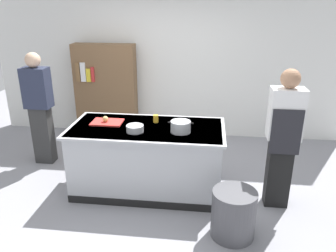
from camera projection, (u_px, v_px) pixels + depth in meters
ground_plane at (148, 188)px, 4.59m from camera, size 10.00×10.00×0.00m
back_wall at (167, 54)px, 6.00m from camera, size 6.40×0.12×3.00m
counter_island at (147, 158)px, 4.42m from camera, size 1.98×0.98×0.90m
cutting_board at (107, 122)px, 4.40m from camera, size 0.40×0.28×0.02m
onion at (105, 119)px, 4.38m from camera, size 0.08×0.08×0.08m
stock_pot at (181, 127)px, 4.09m from camera, size 0.31×0.25×0.14m
mixing_bowl at (135, 129)px, 4.10m from camera, size 0.21×0.21×0.08m
juice_cup at (156, 119)px, 4.41m from camera, size 0.07×0.07×0.10m
trash_bin at (233, 214)px, 3.60m from camera, size 0.48×0.48×0.54m
person_chef at (283, 137)px, 3.93m from camera, size 0.38×0.25×1.72m
person_guest at (39, 107)px, 5.04m from camera, size 0.38×0.24×1.72m
bookshelf at (106, 92)px, 6.07m from camera, size 1.10×0.31×1.70m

